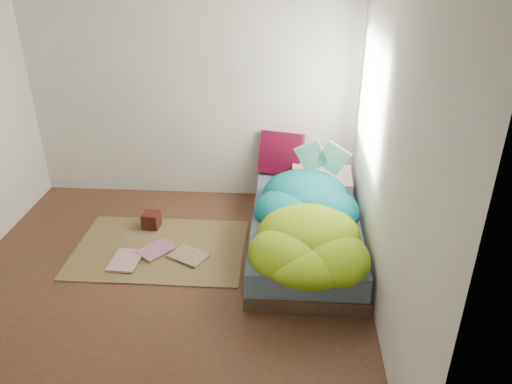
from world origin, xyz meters
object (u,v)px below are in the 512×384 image
wooden_box (151,220)px  floor_book_a (112,260)px  bed (305,230)px  pillow_magenta (281,153)px  open_book (323,148)px  floor_book_b (148,245)px

wooden_box → floor_book_a: bearing=-109.0°
wooden_box → floor_book_a: (-0.21, -0.61, -0.07)m
bed → wooden_box: size_ratio=12.48×
pillow_magenta → wooden_box: pillow_magenta is taller
pillow_magenta → wooden_box: (-1.29, -0.70, -0.47)m
wooden_box → bed: bearing=-7.6°
open_book → wooden_box: size_ratio=2.73×
bed → wooden_box: bed is taller
bed → floor_book_b: 1.50m
pillow_magenta → floor_book_b: (-1.23, -1.06, -0.54)m
floor_book_b → pillow_magenta: bearing=79.7°
open_book → wooden_box: bearing=-160.1°
pillow_magenta → bed: bearing=-60.1°
bed → wooden_box: 1.56m
open_book → floor_book_b: size_ratio=1.33×
pillow_magenta → floor_book_b: 1.71m
floor_book_a → bed: bearing=16.2°
bed → floor_book_a: 1.81m
open_book → floor_book_b: (-1.64, -0.63, -0.79)m
open_book → wooden_box: (-1.70, -0.28, -0.72)m
wooden_box → floor_book_b: 0.37m
open_book → floor_book_a: 2.25m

